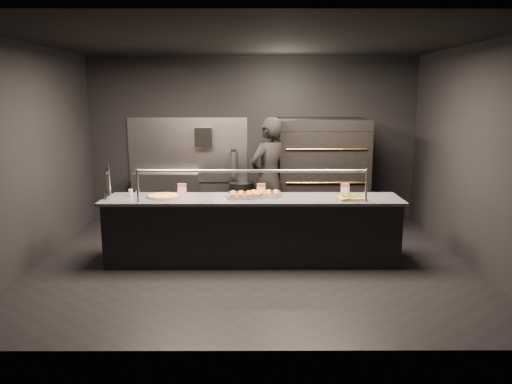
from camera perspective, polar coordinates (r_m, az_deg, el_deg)
room at (r=6.82m, az=-0.64°, el=4.17°), size 6.04×6.00×3.00m
service_counter at (r=6.97m, az=-0.43°, el=-4.32°), size 4.10×0.78×1.37m
pizza_oven at (r=8.81m, az=7.44°, el=2.18°), size 1.50×1.23×1.91m
prep_shelf at (r=9.38m, az=-10.21°, el=-0.57°), size 1.20×0.35×0.90m
towel_dispenser at (r=9.19m, az=-6.04°, el=6.25°), size 0.30×0.20×0.35m
fire_extinguisher at (r=9.22m, az=-2.56°, el=3.25°), size 0.14×0.14×0.51m
beer_tap at (r=7.07m, az=-16.45°, el=0.45°), size 0.13×0.19×0.52m
round_pizza at (r=7.02m, az=-10.54°, el=-0.46°), size 0.48×0.48×0.03m
slider_tray_a at (r=6.91m, az=-1.27°, el=-0.33°), size 0.56×0.47×0.08m
slider_tray_b at (r=7.01m, az=1.01°, el=-0.18°), size 0.54×0.47×0.07m
square_pizza at (r=6.89m, az=10.88°, el=-0.65°), size 0.44×0.44×0.05m
condiment_jar at (r=7.17m, az=-13.91°, el=-0.11°), size 0.15×0.06×0.10m
tent_cards at (r=7.13m, az=0.77°, el=0.40°), size 2.45×0.04×0.15m
trash_bin at (r=9.16m, az=-1.63°, el=-1.18°), size 0.45×0.45×0.74m
worker at (r=8.08m, az=1.46°, el=1.57°), size 0.85×0.82×1.96m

